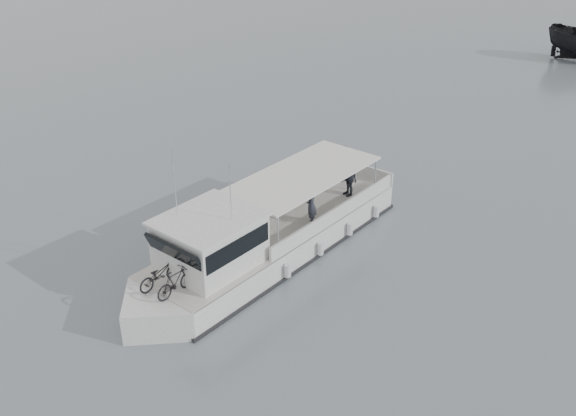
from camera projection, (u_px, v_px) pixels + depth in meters
ground at (289, 264)px, 23.03m from camera, size 1400.00×1400.00×0.00m
tour_boat at (257, 241)px, 22.73m from camera, size 12.83×5.36×5.36m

